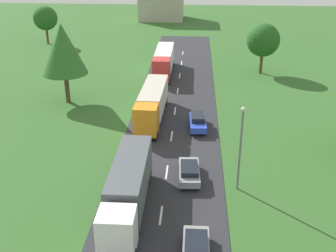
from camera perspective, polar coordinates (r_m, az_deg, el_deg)
name	(u,v)px	position (r m, az deg, el deg)	size (l,w,h in m)	color
truck_second	(128,187)	(32.08, -5.41, -8.24)	(2.55, 11.84, 3.72)	white
truck_third	(152,102)	(48.09, -2.16, 3.22)	(2.83, 12.20, 3.54)	orange
truck_fourth	(164,60)	(65.01, -0.57, 8.87)	(2.52, 12.11, 3.55)	red
car_third	(196,248)	(28.63, 3.82, -16.10)	(1.79, 4.13, 1.53)	gray
car_fourth	(189,171)	(36.70, 2.89, -6.16)	(1.97, 4.46, 1.38)	#8C939E
car_fifth	(198,121)	(46.26, 4.04, 0.62)	(1.92, 4.55, 1.54)	blue
lamppost_second	(241,144)	(34.25, 9.78, -2.48)	(0.36, 0.36, 7.38)	slate
tree_maple	(45,18)	(86.99, -16.25, 13.81)	(4.62, 4.62, 7.29)	#513823
tree_pine	(63,49)	(53.59, -13.99, 10.03)	(5.61, 5.61, 9.95)	#513823
tree_elm	(263,40)	(66.14, 12.75, 11.25)	(4.98, 4.98, 7.64)	#513823
distant_building	(162,0)	(110.76, -0.88, 16.60)	(10.88, 9.97, 9.22)	#B2A899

